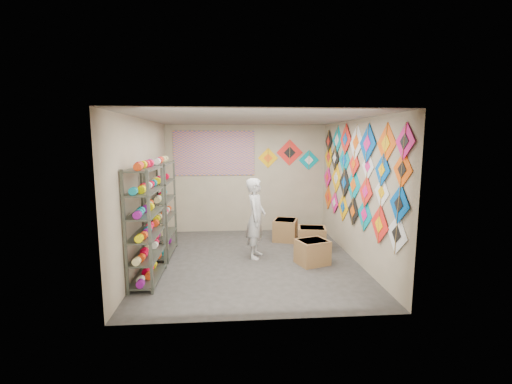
{
  "coord_description": "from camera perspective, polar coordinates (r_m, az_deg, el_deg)",
  "views": [
    {
      "loc": [
        -0.4,
        -6.38,
        2.3
      ],
      "look_at": [
        0.1,
        0.3,
        1.3
      ],
      "focal_mm": 24.0,
      "sensor_mm": 36.0,
      "label": 1
    }
  ],
  "objects": [
    {
      "name": "shelf_rack_front",
      "position": [
        5.86,
        -17.86,
        -5.26
      ],
      "size": [
        0.4,
        1.1,
        1.9
      ],
      "primitive_type": "cube",
      "color": "#4C5147",
      "rests_on": "ground"
    },
    {
      "name": "carton_c",
      "position": [
        8.06,
        4.91,
        -6.3
      ],
      "size": [
        0.66,
        0.69,
        0.49
      ],
      "primitive_type": "cube",
      "rotation": [
        0.0,
        0.0,
        -0.31
      ],
      "color": "brown",
      "rests_on": "ground"
    },
    {
      "name": "shopkeeper",
      "position": [
        6.75,
        -0.03,
        -4.4
      ],
      "size": [
        0.75,
        0.64,
        1.59
      ],
      "primitive_type": "imported",
      "rotation": [
        0.0,
        0.0,
        1.34
      ],
      "color": "beige",
      "rests_on": "ground"
    },
    {
      "name": "kite_wall_display",
      "position": [
        6.89,
        15.97,
        2.83
      ],
      "size": [
        0.06,
        4.24,
        2.06
      ],
      "color": "silver",
      "rests_on": "room_walls"
    },
    {
      "name": "string_spools",
      "position": [
        6.46,
        -16.56,
        -3.08
      ],
      "size": [
        0.12,
        2.36,
        0.12
      ],
      "color": "#F90E3E",
      "rests_on": "ground"
    },
    {
      "name": "back_wall_kites",
      "position": [
        8.75,
        5.58,
        5.97
      ],
      "size": [
        1.57,
        0.02,
        0.79
      ],
      "color": "#FFB406",
      "rests_on": "room_walls"
    },
    {
      "name": "carton_a",
      "position": [
        6.62,
        9.38,
        -9.84
      ],
      "size": [
        0.67,
        0.62,
        0.46
      ],
      "primitive_type": "cube",
      "rotation": [
        0.0,
        0.0,
        0.34
      ],
      "color": "brown",
      "rests_on": "ground"
    },
    {
      "name": "carton_b",
      "position": [
        7.49,
        9.26,
        -7.6
      ],
      "size": [
        0.65,
        0.57,
        0.47
      ],
      "primitive_type": "cube",
      "rotation": [
        0.0,
        0.0,
        -0.18
      ],
      "color": "brown",
      "rests_on": "ground"
    },
    {
      "name": "ground",
      "position": [
        6.79,
        -0.66,
        -11.3
      ],
      "size": [
        4.5,
        4.5,
        0.0
      ],
      "primitive_type": "plane",
      "color": "#322F2B"
    },
    {
      "name": "poster",
      "position": [
        8.62,
        -6.98,
        6.44
      ],
      "size": [
        2.0,
        0.01,
        1.1
      ],
      "primitive_type": "cube",
      "color": "#534AA1",
      "rests_on": "room_walls"
    },
    {
      "name": "room_walls",
      "position": [
        6.43,
        -0.69,
        2.64
      ],
      "size": [
        4.5,
        4.5,
        4.5
      ],
      "color": "tan",
      "rests_on": "ground"
    },
    {
      "name": "shelf_rack_back",
      "position": [
        7.1,
        -15.43,
        -2.78
      ],
      "size": [
        0.4,
        1.1,
        1.9
      ],
      "primitive_type": "cube",
      "color": "#4C5147",
      "rests_on": "ground"
    }
  ]
}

